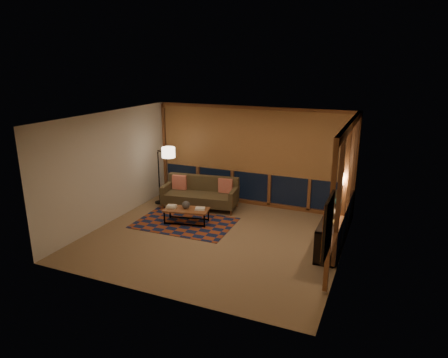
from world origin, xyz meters
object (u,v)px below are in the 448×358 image
at_px(sofa, 200,193).
at_px(bookshelf, 335,224).
at_px(coffee_table, 187,216).
at_px(floor_lamp, 159,175).

bearing_deg(sofa, bookshelf, -17.34).
distance_m(sofa, coffee_table, 1.13).
xyz_separation_m(sofa, coffee_table, (0.18, -1.09, -0.23)).
height_order(sofa, floor_lamp, floor_lamp).
height_order(floor_lamp, bookshelf, floor_lamp).
relative_size(coffee_table, floor_lamp, 0.66).
bearing_deg(bookshelf, coffee_table, -171.96).
xyz_separation_m(coffee_table, floor_lamp, (-1.39, 1.00, 0.64)).
relative_size(floor_lamp, bookshelf, 0.59).
relative_size(sofa, bookshelf, 0.71).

